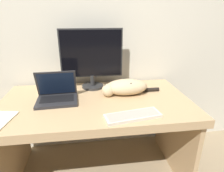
{
  "coord_description": "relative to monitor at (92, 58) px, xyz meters",
  "views": [
    {
      "loc": [
        -0.05,
        -0.91,
        1.33
      ],
      "look_at": [
        0.12,
        0.36,
        0.83
      ],
      "focal_mm": 30.0,
      "sensor_mm": 36.0,
      "label": 1
    }
  ],
  "objects": [
    {
      "name": "laptop",
      "position": [
        -0.28,
        -0.25,
        -0.22
      ],
      "size": [
        0.31,
        0.24,
        0.23
      ],
      "rotation": [
        0.0,
        0.0,
        0.05
      ],
      "color": "#232326",
      "rests_on": "desk"
    },
    {
      "name": "external_keyboard",
      "position": [
        0.23,
        -0.57,
        -0.26
      ],
      "size": [
        0.38,
        0.18,
        0.02
      ],
      "rotation": [
        0.0,
        0.0,
        0.17
      ],
      "color": "beige",
      "rests_on": "desk"
    },
    {
      "name": "cat",
      "position": [
        0.26,
        -0.2,
        -0.21
      ],
      "size": [
        0.49,
        0.18,
        0.13
      ],
      "rotation": [
        0.0,
        0.0,
        -0.01
      ],
      "color": "#D1B284",
      "rests_on": "desk"
    },
    {
      "name": "wall_back",
      "position": [
        0.01,
        0.18,
        0.32
      ],
      "size": [
        6.4,
        0.06,
        2.6
      ],
      "color": "beige",
      "rests_on": "ground_plane"
    },
    {
      "name": "monitor",
      "position": [
        0.0,
        0.0,
        0.0
      ],
      "size": [
        0.53,
        0.19,
        0.51
      ],
      "color": "#282828",
      "rests_on": "desk"
    },
    {
      "name": "desk",
      "position": [
        0.01,
        -0.27,
        -0.42
      ],
      "size": [
        1.45,
        0.8,
        0.71
      ],
      "color": "tan",
      "rests_on": "ground_plane"
    }
  ]
}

